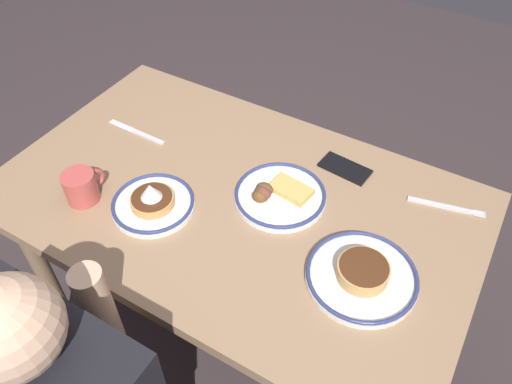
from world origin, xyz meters
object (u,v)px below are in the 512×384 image
Objects in this scene: plate_far_companion at (362,275)px; coffee_mug at (81,186)px; fork_near at (446,207)px; plate_near_main at (279,195)px; cell_phone at (345,168)px; butter_knife at (136,132)px; plate_center_pancakes at (153,202)px.

coffee_mug reaches higher than plate_far_companion.
plate_far_companion reaches higher than fork_near.
plate_near_main reaches higher than cell_phone.
plate_far_companion is 0.35m from fork_near.
fork_near is 0.94m from butter_knife.
fork_near is (-0.86, -0.46, -0.04)m from coffee_mug.
cell_phone is 0.72× the size of fork_near.
plate_center_pancakes is at bearing 30.35° from fork_near.
plate_center_pancakes is 0.20m from coffee_mug.
plate_center_pancakes is 1.89× the size of coffee_mug.
plate_near_main is 1.17× the size of butter_knife.
butter_knife is (0.52, -0.02, -0.01)m from plate_near_main.
plate_near_main is 0.45m from fork_near.
coffee_mug reaches higher than fork_near.
fork_near is at bearing -151.65° from coffee_mug.
cell_phone is at bearing -118.47° from plate_near_main.
cell_phone is 0.65m from butter_knife.
plate_center_pancakes reaches higher than fork_near.
cell_phone is at bearing -60.94° from plate_far_companion.
fork_near is (-0.40, -0.20, -0.01)m from plate_near_main.
plate_center_pancakes is 0.33m from butter_knife.
plate_far_companion is 1.32× the size of fork_near.
cell_phone is 0.67× the size of butter_knife.
coffee_mug is 0.55× the size of butter_knife.
plate_far_companion is at bearing 71.70° from fork_near.
coffee_mug is 0.30m from butter_knife.
coffee_mug is at bearing 20.26° from plate_center_pancakes.
butter_knife is (0.25, -0.22, -0.02)m from plate_center_pancakes.
plate_near_main is 0.94× the size of plate_far_companion.
coffee_mug reaches higher than butter_knife.
coffee_mug is at bearing 10.03° from plate_far_companion.
plate_far_companion is 2.25× the size of coffee_mug.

